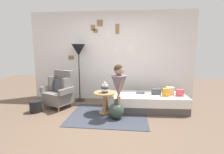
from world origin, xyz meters
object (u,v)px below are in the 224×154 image
object	(u,v)px
daybed	(147,102)
demijohn_near	(116,111)
armchair	(60,91)
side_table	(105,98)
person_child	(119,84)
magazine_basket	(36,106)
floor_lamp	(79,52)
book_on_daybed	(140,93)
vase_striped	(105,88)

from	to	relation	value
daybed	demijohn_near	xyz separation A→B (m)	(-0.72, -0.64, -0.02)
armchair	daybed	bearing A→B (deg)	0.42
armchair	side_table	bearing A→B (deg)	-14.34
person_child	magazine_basket	world-z (taller)	person_child
armchair	demijohn_near	bearing A→B (deg)	-21.90
daybed	floor_lamp	xyz separation A→B (m)	(-1.92, 0.57, 1.23)
book_on_daybed	demijohn_near	distance (m)	0.97
floor_lamp	vase_striped	bearing A→B (deg)	-46.42
floor_lamp	magazine_basket	xyz separation A→B (m)	(-0.81, -1.03, -1.29)
daybed	book_on_daybed	world-z (taller)	book_on_daybed
daybed	floor_lamp	distance (m)	2.35
floor_lamp	demijohn_near	size ratio (longest dim) A/B	3.80
vase_striped	floor_lamp	world-z (taller)	floor_lamp
armchair	floor_lamp	bearing A→B (deg)	58.70
side_table	magazine_basket	bearing A→B (deg)	-175.86
side_table	book_on_daybed	xyz separation A→B (m)	(0.86, 0.46, 0.05)
vase_striped	magazine_basket	size ratio (longest dim) A/B	0.91
magazine_basket	daybed	bearing A→B (deg)	9.55
vase_striped	floor_lamp	xyz separation A→B (m)	(-0.90, 0.94, 0.81)
demijohn_near	person_child	bearing A→B (deg)	37.87
side_table	demijohn_near	xyz separation A→B (m)	(0.30, -0.30, -0.19)
daybed	magazine_basket	bearing A→B (deg)	-170.45
side_table	vase_striped	world-z (taller)	vase_striped
floor_lamp	side_table	bearing A→B (deg)	-45.36
book_on_daybed	demijohn_near	xyz separation A→B (m)	(-0.56, -0.76, -0.23)
floor_lamp	book_on_daybed	xyz separation A→B (m)	(1.75, -0.45, -1.02)
vase_striped	person_child	xyz separation A→B (m)	(0.34, -0.23, 0.16)
daybed	armchair	bearing A→B (deg)	-179.58
person_child	magazine_basket	bearing A→B (deg)	176.02
armchair	vase_striped	distance (m)	1.32
person_child	magazine_basket	distance (m)	2.15
daybed	side_table	xyz separation A→B (m)	(-1.02, -0.34, 0.17)
vase_striped	book_on_daybed	world-z (taller)	vase_striped
person_child	daybed	bearing A→B (deg)	41.66
daybed	vase_striped	xyz separation A→B (m)	(-1.02, -0.38, 0.42)
person_child	book_on_daybed	world-z (taller)	person_child
armchair	book_on_daybed	size ratio (longest dim) A/B	4.41
armchair	vase_striped	bearing A→B (deg)	-16.00
side_table	book_on_daybed	size ratio (longest dim) A/B	2.40
vase_striped	demijohn_near	xyz separation A→B (m)	(0.29, -0.26, -0.44)
armchair	demijohn_near	xyz separation A→B (m)	(1.55, -0.62, -0.26)
side_table	floor_lamp	size ratio (longest dim) A/B	0.32
daybed	magazine_basket	xyz separation A→B (m)	(-2.73, -0.46, -0.06)
daybed	book_on_daybed	xyz separation A→B (m)	(-0.17, 0.12, 0.22)
daybed	person_child	bearing A→B (deg)	-138.34
armchair	side_table	world-z (taller)	armchair
vase_striped	armchair	bearing A→B (deg)	164.00
person_child	magazine_basket	xyz separation A→B (m)	(-2.05, 0.14, -0.64)
side_table	magazine_basket	size ratio (longest dim) A/B	1.89
side_table	demijohn_near	size ratio (longest dim) A/B	1.21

